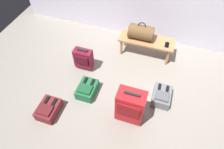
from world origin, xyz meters
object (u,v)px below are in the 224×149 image
object	(u,v)px
suitcase_small_burgundy	(83,59)
backpack_green	(87,89)
backpack_grey	(161,96)
backpack_maroon	(49,109)
duffel_bag_brown	(141,32)
cell_phone	(167,45)
bench	(146,42)
suitcase_upright_red	(130,106)

from	to	relation	value
suitcase_small_burgundy	backpack_green	world-z (taller)	suitcase_small_burgundy
backpack_grey	backpack_green	distance (m)	1.20
suitcase_small_burgundy	backpack_maroon	world-z (taller)	suitcase_small_burgundy
suitcase_small_burgundy	backpack_maroon	distance (m)	1.04
duffel_bag_brown	backpack_green	world-z (taller)	duffel_bag_brown
cell_phone	bench	bearing A→B (deg)	174.15
duffel_bag_brown	suitcase_small_burgundy	xyz separation A→B (m)	(-0.84, -0.70, -0.26)
suitcase_small_burgundy	backpack_grey	bearing A→B (deg)	-9.70
backpack_maroon	backpack_green	distance (m)	0.67
bench	cell_phone	distance (m)	0.37
backpack_maroon	backpack_green	size ratio (longest dim) A/B	1.00
bench	backpack_green	distance (m)	1.40
duffel_bag_brown	backpack_green	xyz separation A→B (m)	(-0.58, -1.19, -0.41)
backpack_grey	bench	bearing A→B (deg)	116.48
suitcase_small_burgundy	backpack_maroon	xyz separation A→B (m)	(-0.15, -1.02, -0.15)
suitcase_upright_red	backpack_maroon	distance (m)	1.24
cell_phone	backpack_grey	size ratio (longest dim) A/B	0.38
bench	suitcase_upright_red	world-z (taller)	suitcase_upright_red
bench	backpack_green	bearing A→B (deg)	-120.61
backpack_grey	backpack_maroon	bearing A→B (deg)	-153.98
suitcase_small_burgundy	backpack_grey	xyz separation A→B (m)	(1.44, -0.25, -0.15)
cell_phone	backpack_grey	world-z (taller)	cell_phone
cell_phone	suitcase_upright_red	world-z (taller)	suitcase_upright_red
bench	backpack_green	xyz separation A→B (m)	(-0.71, -1.19, -0.22)
suitcase_upright_red	suitcase_small_burgundy	size ratio (longest dim) A/B	1.43
cell_phone	backpack_maroon	bearing A→B (deg)	-131.47
suitcase_upright_red	backpack_green	size ratio (longest dim) A/B	1.73
backpack_grey	backpack_green	bearing A→B (deg)	-168.00
cell_phone	suitcase_small_burgundy	xyz separation A→B (m)	(-1.34, -0.66, -0.14)
backpack_maroon	duffel_bag_brown	bearing A→B (deg)	60.00
suitcase_upright_red	suitcase_small_burgundy	xyz separation A→B (m)	(-1.03, 0.72, -0.10)
cell_phone	backpack_grey	distance (m)	0.95
duffel_bag_brown	suitcase_upright_red	distance (m)	1.43
bench	backpack_grey	xyz separation A→B (m)	(0.47, -0.94, -0.22)
bench	backpack_maroon	size ratio (longest dim) A/B	2.63
duffel_bag_brown	suitcase_small_burgundy	bearing A→B (deg)	-140.47
cell_phone	suitcase_small_burgundy	bearing A→B (deg)	-153.77
backpack_maroon	backpack_green	xyz separation A→B (m)	(0.41, 0.52, 0.00)
suitcase_upright_red	backpack_green	distance (m)	0.84
bench	suitcase_upright_red	bearing A→B (deg)	-87.42
bench	backpack_green	world-z (taller)	bench
suitcase_upright_red	suitcase_small_burgundy	bearing A→B (deg)	145.26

